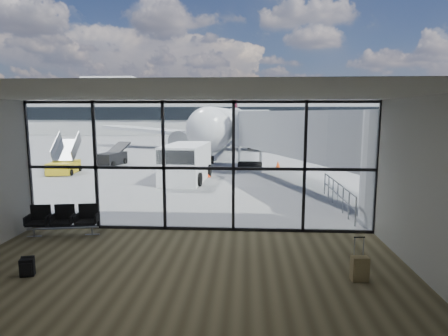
# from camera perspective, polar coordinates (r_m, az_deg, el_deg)

# --- Properties ---
(ground) EXTENTS (220.00, 220.00, 0.00)m
(ground) POSITION_cam_1_polar(r_m,az_deg,el_deg) (52.78, 1.65, 3.93)
(ground) COLOR slate
(ground) RESTS_ON ground
(lounge_shell) EXTENTS (12.02, 8.01, 4.51)m
(lounge_shell) POSITION_cam_1_polar(r_m,az_deg,el_deg) (8.10, -8.27, -1.83)
(lounge_shell) COLOR brown
(lounge_shell) RESTS_ON ground
(glass_curtain_wall) EXTENTS (12.10, 0.12, 4.50)m
(glass_curtain_wall) POSITION_cam_1_polar(r_m,az_deg,el_deg) (12.84, -3.92, 0.17)
(glass_curtain_wall) COLOR white
(glass_curtain_wall) RESTS_ON ground
(jet_bridge) EXTENTS (8.00, 16.50, 4.33)m
(jet_bridge) POSITION_cam_1_polar(r_m,az_deg,el_deg) (19.99, 12.87, 4.39)
(jet_bridge) COLOR #A8ABAE
(jet_bridge) RESTS_ON ground
(apron_railing) EXTENTS (0.06, 5.46, 1.11)m
(apron_railing) POSITION_cam_1_polar(r_m,az_deg,el_deg) (16.92, 16.95, -3.44)
(apron_railing) COLOR gray
(apron_railing) RESTS_ON ground
(far_terminal) EXTENTS (80.00, 12.20, 11.00)m
(far_terminal) POSITION_cam_1_polar(r_m,az_deg,el_deg) (74.60, 1.75, 8.46)
(far_terminal) COLOR beige
(far_terminal) RESTS_ON ground
(tree_0) EXTENTS (4.95, 4.95, 7.12)m
(tree_0) POSITION_cam_1_polar(r_m,az_deg,el_deg) (96.60, -25.69, 7.88)
(tree_0) COLOR #382619
(tree_0) RESTS_ON ground
(tree_1) EXTENTS (5.61, 5.61, 8.07)m
(tree_1) POSITION_cam_1_polar(r_m,az_deg,el_deg) (93.86, -22.48, 8.46)
(tree_1) COLOR #382619
(tree_1) RESTS_ON ground
(tree_2) EXTENTS (6.27, 6.27, 9.03)m
(tree_2) POSITION_cam_1_polar(r_m,az_deg,el_deg) (91.43, -19.07, 9.04)
(tree_2) COLOR #382619
(tree_2) RESTS_ON ground
(tree_3) EXTENTS (4.95, 4.95, 7.12)m
(tree_3) POSITION_cam_1_polar(r_m,az_deg,el_deg) (89.32, -15.43, 8.42)
(tree_3) COLOR #382619
(tree_3) RESTS_ON ground
(tree_4) EXTENTS (5.61, 5.61, 8.07)m
(tree_4) POSITION_cam_1_polar(r_m,az_deg,el_deg) (87.58, -11.69, 8.96)
(tree_4) COLOR #382619
(tree_4) RESTS_ON ground
(tree_5) EXTENTS (6.27, 6.27, 9.03)m
(tree_5) POSITION_cam_1_polar(r_m,az_deg,el_deg) (86.24, -7.79, 9.48)
(tree_5) COLOR #382619
(tree_5) RESTS_ON ground
(seating_row) EXTENTS (2.28, 0.99, 1.02)m
(seating_row) POSITION_cam_1_polar(r_m,az_deg,el_deg) (13.79, -23.24, -7.08)
(seating_row) COLOR gray
(seating_row) RESTS_ON ground
(backpack) EXTENTS (0.38, 0.37, 0.50)m
(backpack) POSITION_cam_1_polar(r_m,az_deg,el_deg) (10.90, -27.81, -13.23)
(backpack) COLOR black
(backpack) RESTS_ON ground
(suitcase) EXTENTS (0.42, 0.33, 1.09)m
(suitcase) POSITION_cam_1_polar(r_m,az_deg,el_deg) (9.97, 19.99, -14.21)
(suitcase) COLOR #8E7D4F
(suitcase) RESTS_ON ground
(airliner) EXTENTS (30.48, 35.30, 9.09)m
(airliner) POSITION_cam_1_polar(r_m,az_deg,el_deg) (43.56, 0.48, 6.65)
(airliner) COLOR silver
(airliner) RESTS_ON ground
(service_van) EXTENTS (2.76, 5.23, 2.21)m
(service_van) POSITION_cam_1_polar(r_m,az_deg,el_deg) (22.63, -5.88, 0.87)
(service_van) COLOR white
(service_van) RESTS_ON ground
(belt_loader) EXTENTS (1.91, 3.86, 1.70)m
(belt_loader) POSITION_cam_1_polar(r_m,az_deg,el_deg) (30.90, -16.68, 1.50)
(belt_loader) COLOR black
(belt_loader) RESTS_ON ground
(mobile_stairs) EXTENTS (2.03, 3.34, 2.23)m
(mobile_stairs) POSITION_cam_1_polar(r_m,az_deg,el_deg) (27.73, -23.18, 0.35)
(mobile_stairs) COLOR gold
(mobile_stairs) RESTS_ON ground
(traffic_cone_a) EXTENTS (0.44, 0.44, 0.63)m
(traffic_cone_a) POSITION_cam_1_polar(r_m,az_deg,el_deg) (24.09, -2.59, -0.66)
(traffic_cone_a) COLOR #FF3D0D
(traffic_cone_a) RESTS_ON ground
(traffic_cone_b) EXTENTS (0.39, 0.39, 0.55)m
(traffic_cone_b) POSITION_cam_1_polar(r_m,az_deg,el_deg) (28.20, 8.22, 0.51)
(traffic_cone_b) COLOR #FF480D
(traffic_cone_b) RESTS_ON ground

